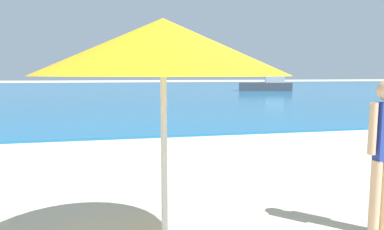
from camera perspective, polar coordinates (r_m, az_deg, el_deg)
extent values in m
cube|color=#1E6B9E|center=(38.83, -10.82, 4.24)|extent=(160.00, 60.00, 0.06)
cylinder|color=#DDAD84|center=(4.07, 27.84, -11.93)|extent=(0.10, 0.10, 0.78)
cylinder|color=#DDAD84|center=(3.86, 27.57, -2.00)|extent=(0.08, 0.08, 0.52)
cube|color=#4C4C51|center=(33.94, 11.89, 4.59)|extent=(5.15, 3.19, 0.79)
cube|color=silver|center=(33.99, 13.42, 5.96)|extent=(2.04, 1.65, 0.88)
cylinder|color=#B7B7BC|center=(2.77, -4.61, -6.14)|extent=(0.05, 0.05, 2.04)
cone|color=yellow|center=(2.71, -4.78, 11.04)|extent=(1.94, 1.94, 0.44)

